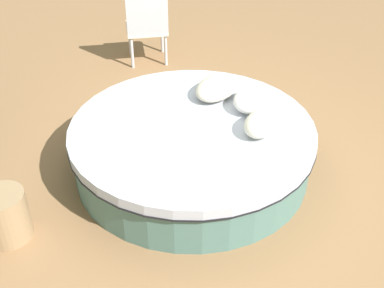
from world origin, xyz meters
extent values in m
plane|color=olive|center=(0.00, 0.00, 0.00)|extent=(16.00, 16.00, 0.00)
cylinder|color=#4C726B|center=(0.00, 0.00, 0.20)|extent=(2.18, 2.18, 0.39)
cylinder|color=black|center=(0.00, 0.00, 0.39)|extent=(2.26, 2.26, 0.02)
cylinder|color=#B2B7C6|center=(0.00, 0.00, 0.44)|extent=(2.25, 2.25, 0.10)
ellipsoid|color=beige|center=(-0.23, 0.58, 0.59)|extent=(0.44, 0.29, 0.19)
ellipsoid|color=white|center=(-0.57, 0.35, 0.59)|extent=(0.49, 0.36, 0.19)
ellipsoid|color=beige|center=(-0.62, -0.07, 0.58)|extent=(0.55, 0.37, 0.17)
cylinder|color=#B7B7BC|center=(-1.83, -2.02, 0.21)|extent=(0.04, 0.04, 0.42)
cylinder|color=#B7B7BC|center=(-2.11, -1.67, 0.21)|extent=(0.04, 0.04, 0.42)
cylinder|color=#B7B7BC|center=(-1.50, -1.75, 0.21)|extent=(0.04, 0.04, 0.42)
cylinder|color=#B7B7BC|center=(-1.78, -1.41, 0.21)|extent=(0.04, 0.04, 0.42)
cube|color=silver|center=(-1.80, -1.71, 0.45)|extent=(0.72, 0.72, 0.06)
cube|color=#B7B7BC|center=(-1.63, -1.57, 0.73)|extent=(0.37, 0.44, 0.50)
cylinder|color=#997A56|center=(1.50, -0.86, 0.21)|extent=(0.38, 0.38, 0.43)
camera|label=1|loc=(3.28, 1.87, 2.97)|focal=46.54mm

